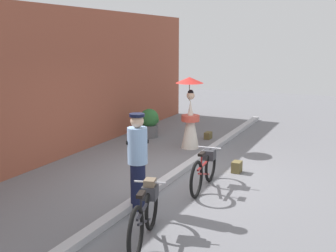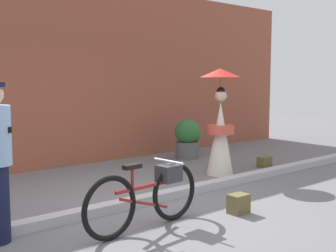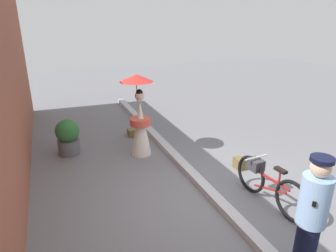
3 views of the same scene
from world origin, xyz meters
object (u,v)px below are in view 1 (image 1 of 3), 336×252
object	(u,v)px
person_with_parasol	(190,114)
potted_plant_by_door	(150,122)
bicycle_near_officer	(205,169)
backpack_on_pavement	(237,167)
backpack_spare	(208,135)
person_officer	(138,159)
bicycle_far_side	(145,213)

from	to	relation	value
person_with_parasol	potted_plant_by_door	distance (m)	1.78
potted_plant_by_door	bicycle_near_officer	bearing A→B (deg)	-138.36
backpack_on_pavement	backpack_spare	world-z (taller)	backpack_on_pavement
person_officer	potted_plant_by_door	size ratio (longest dim) A/B	1.96
bicycle_far_side	backpack_spare	xyz separation A→B (m)	(6.39, 1.37, -0.33)
person_with_parasol	backpack_spare	xyz separation A→B (m)	(1.19, -0.09, -0.83)
person_officer	backpack_spare	world-z (taller)	person_officer
bicycle_near_officer	person_officer	size ratio (longest dim) A/B	1.00
person_officer	backpack_spare	bearing A→B (deg)	7.37
bicycle_near_officer	person_officer	xyz separation A→B (m)	(-1.48, 0.66, 0.50)
backpack_on_pavement	backpack_spare	bearing A→B (deg)	31.61
bicycle_far_side	potted_plant_by_door	world-z (taller)	potted_plant_by_door
person_officer	person_with_parasol	world-z (taller)	person_with_parasol
bicycle_far_side	backpack_spare	distance (m)	6.55
person_with_parasol	backpack_on_pavement	size ratio (longest dim) A/B	7.38
bicycle_near_officer	backpack_on_pavement	distance (m)	1.30
bicycle_near_officer	backpack_on_pavement	bearing A→B (deg)	-13.77
bicycle_near_officer	person_with_parasol	distance (m)	3.16
person_officer	person_with_parasol	size ratio (longest dim) A/B	0.88
bicycle_near_officer	backpack_on_pavement	size ratio (longest dim) A/B	6.48
person_with_parasol	backpack_on_pavement	world-z (taller)	person_with_parasol
backpack_on_pavement	person_officer	bearing A→B (deg)	160.42
bicycle_far_side	person_with_parasol	distance (m)	5.43
backpack_on_pavement	bicycle_near_officer	bearing A→B (deg)	166.23
backpack_spare	person_with_parasol	bearing A→B (deg)	175.57
person_officer	backpack_on_pavement	bearing A→B (deg)	-19.58
person_with_parasol	person_officer	bearing A→B (deg)	-169.38
bicycle_far_side	person_officer	bearing A→B (deg)	34.66
person_with_parasol	potted_plant_by_door	world-z (taller)	person_with_parasol
bicycle_far_side	backpack_on_pavement	distance (m)	3.71
bicycle_far_side	person_officer	world-z (taller)	person_officer
person_officer	backpack_spare	xyz separation A→B (m)	(5.42, 0.70, -0.79)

